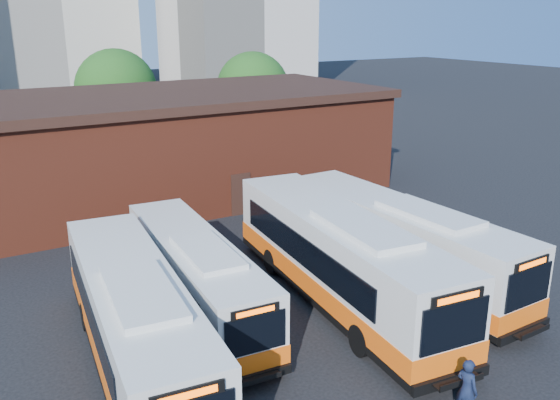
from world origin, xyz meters
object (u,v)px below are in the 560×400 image
bus_midwest (196,279)px  bus_mideast (339,261)px  transit_worker (467,390)px  bus_east (399,244)px  bus_west (135,324)px

bus_midwest → bus_mideast: 5.52m
bus_midwest → transit_worker: bearing=-63.6°
bus_midwest → bus_east: (8.54, -1.61, 0.20)m
bus_midwest → bus_mideast: size_ratio=0.82×
bus_east → bus_midwest: bearing=167.7°
bus_midwest → bus_east: 8.70m
bus_midwest → transit_worker: (3.92, -9.62, -0.46)m
bus_west → bus_midwest: bus_west is taller
bus_east → transit_worker: bus_east is taller
bus_midwest → bus_east: size_ratio=0.88×
bus_west → bus_midwest: size_ratio=1.11×
bus_west → bus_mideast: size_ratio=0.91×
bus_west → bus_mideast: bus_mideast is taller
bus_east → bus_mideast: bearing=-174.9°
bus_west → bus_east: bearing=10.4°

